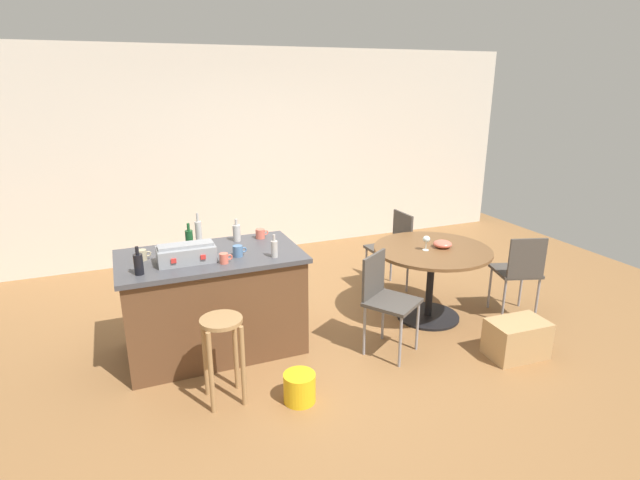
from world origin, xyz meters
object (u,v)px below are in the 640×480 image
Objects in this scene: folding_chair_near at (519,269)px; wine_glass at (426,240)px; dining_table at (431,265)px; bottle_4 at (199,232)px; bottle_0 at (237,232)px; cardboard_box at (517,339)px; cup_0 at (142,255)px; toolbox at (186,253)px; plastic_bucket at (300,388)px; bottle_2 at (189,239)px; folding_chair_left at (385,295)px; serving_bowl at (443,244)px; bottle_3 at (138,264)px; cup_3 at (224,258)px; kitchen_island at (213,302)px; wooden_stool at (223,343)px; bottle_1 at (274,248)px; cup_2 at (238,251)px; folding_chair_far at (393,244)px; cup_1 at (260,234)px.

wine_glass is (-0.90, 0.31, 0.32)m from folding_chair_near.
dining_table is 0.87m from folding_chair_near.
bottle_4 is (-2.13, 0.53, 0.43)m from dining_table.
bottle_0 is 2.63m from cardboard_box.
cup_0 is at bearing 157.89° from cardboard_box.
plastic_bucket is at bearing -54.86° from toolbox.
wine_glass is at bearing -11.53° from bottle_2.
folding_chair_left is 4.88× the size of serving_bowl.
bottle_3 is (-0.44, -0.46, -0.00)m from bottle_2.
cup_3 is at bearing -28.45° from cup_0.
folding_chair_left is 1.20m from cardboard_box.
wine_glass is at bearing 161.14° from folding_chair_near.
bottle_0 is at bearing 165.50° from serving_bowl.
serving_bowl is at bearing -5.57° from kitchen_island.
bottle_3 reaches higher than folding_chair_left.
folding_chair_left reaches higher than wooden_stool.
toolbox is at bearing 158.84° from cardboard_box.
bottle_1 is (0.69, -0.16, 0.00)m from toolbox.
cup_3 is at bearing -80.28° from bottle_4.
plastic_bucket is at bearing -76.23° from cup_2.
cup_2 reaches higher than cup_3.
wine_glass is (1.71, -0.50, -0.13)m from bottle_0.
bottle_0 is 1.78m from wine_glass.
toolbox is at bearing -102.60° from bottle_2.
wooden_stool is at bearing -109.78° from bottle_0.
dining_table is at bearing 2.50° from bottle_1.
cup_0 reaches higher than dining_table.
kitchen_island reaches higher than wooden_stool.
bottle_1 reaches higher than cup_0.
bottle_3 is (-0.58, -0.25, 0.53)m from kitchen_island.
dining_table is 1.91m from bottle_0.
serving_bowl reaches higher than dining_table.
folding_chair_left is 2.05m from cup_0.
folding_chair_left is 1.70m from toolbox.
folding_chair_far reaches higher than folding_chair_near.
toolbox is 1.97× the size of bottle_2.
plastic_bucket is (-0.10, -1.28, -0.82)m from cup_1.
cup_2 reaches higher than cup_0.
serving_bowl is 0.36× the size of cardboard_box.
cardboard_box is (2.51, -1.33, -0.82)m from bottle_2.
bottle_4 is at bearing 164.89° from wine_glass.
wooden_stool reaches higher than cardboard_box.
toolbox reaches higher than wooden_stool.
wine_glass is at bearing -177.32° from serving_bowl.
folding_chair_far is 0.85m from serving_bowl.
serving_bowl reaches higher than plastic_bucket.
cup_1 is at bearing 163.33° from dining_table.
dining_table is at bearing -1.87° from cup_2.
folding_chair_near is 0.99× the size of folding_chair_far.
cup_1 is 0.24× the size of cardboard_box.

